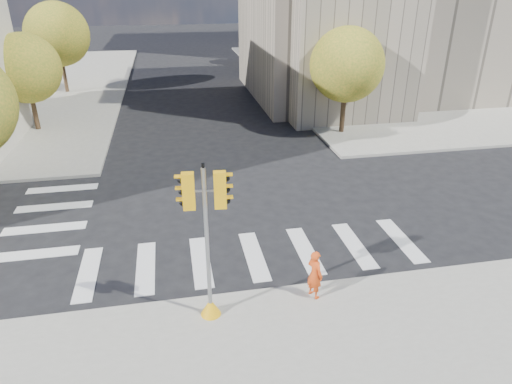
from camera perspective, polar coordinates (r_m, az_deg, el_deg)
ground at (r=17.32m, az=-1.15°, el=-4.37°), size 160.00×160.00×0.00m
sidewalk_far_right at (r=47.38m, az=18.21°, el=13.86°), size 28.00×40.00×0.15m
tree_lw_mid at (r=30.30m, az=-26.86°, el=13.62°), size 4.00×4.00×5.77m
tree_lw_far at (r=39.84m, az=-23.59°, el=17.62°), size 4.80×4.80×6.95m
tree_re_near at (r=27.14m, az=11.29°, el=15.32°), size 4.20×4.20×6.16m
tree_re_mid at (r=38.39m, az=4.52°, el=19.02°), size 4.60×4.60×6.66m
tree_re_far at (r=50.06m, az=0.72°, el=20.02°), size 4.00×4.00×5.88m
lamp_near at (r=30.94m, az=9.49°, el=17.65°), size 0.35×0.18×8.11m
lamp_far at (r=44.27m, az=3.06°, el=20.20°), size 0.35×0.18×8.11m
traffic_signal at (r=11.97m, az=-6.04°, el=-7.98°), size 1.08×0.56×4.48m
photographer at (r=13.32m, az=7.35°, el=-10.14°), size 0.57×0.66×1.52m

